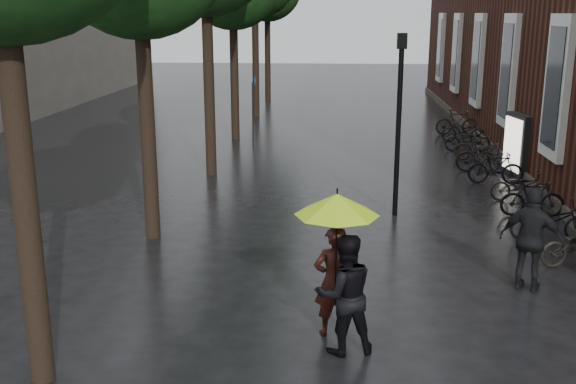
# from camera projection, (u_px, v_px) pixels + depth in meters

# --- Properties ---
(person_burgundy) EXTENTS (0.74, 0.60, 1.75)m
(person_burgundy) POSITION_uv_depth(u_px,v_px,m) (334.00, 281.00, 10.23)
(person_burgundy) COLOR black
(person_burgundy) RESTS_ON ground
(person_black) EXTENTS (1.03, 0.89, 1.81)m
(person_black) POSITION_uv_depth(u_px,v_px,m) (345.00, 294.00, 9.68)
(person_black) COLOR black
(person_black) RESTS_ON ground
(lime_umbrella) EXTENTS (1.23, 1.23, 1.80)m
(lime_umbrella) POSITION_uv_depth(u_px,v_px,m) (337.00, 204.00, 9.57)
(lime_umbrella) COLOR black
(lime_umbrella) RESTS_ON ground
(pedestrian_walking) EXTENTS (1.20, 0.91, 1.89)m
(pedestrian_walking) POSITION_uv_depth(u_px,v_px,m) (532.00, 240.00, 11.88)
(pedestrian_walking) COLOR black
(pedestrian_walking) RESTS_ON ground
(parked_bicycles) EXTENTS (2.05, 15.52, 1.04)m
(parked_bicycles) POSITION_uv_depth(u_px,v_px,m) (494.00, 163.00, 20.20)
(parked_bicycles) COLOR black
(parked_bicycles) RESTS_ON ground
(ad_lightbox) EXTENTS (0.29, 1.27, 1.92)m
(ad_lightbox) POSITION_uv_depth(u_px,v_px,m) (517.00, 146.00, 20.12)
(ad_lightbox) COLOR black
(ad_lightbox) RESTS_ON ground
(lamp_post) EXTENTS (0.22, 0.22, 4.37)m
(lamp_post) POSITION_uv_depth(u_px,v_px,m) (399.00, 107.00, 15.89)
(lamp_post) COLOR black
(lamp_post) RESTS_ON ground
(cycle_sign) EXTENTS (0.13, 0.46, 2.55)m
(cycle_sign) POSITION_uv_depth(u_px,v_px,m) (254.00, 99.00, 25.10)
(cycle_sign) COLOR #262628
(cycle_sign) RESTS_ON ground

